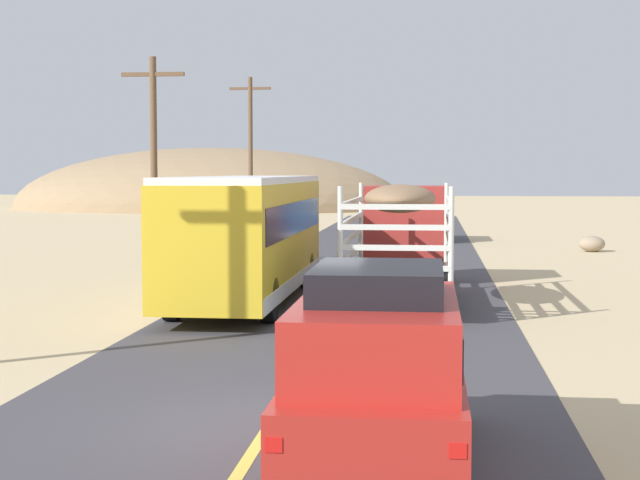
% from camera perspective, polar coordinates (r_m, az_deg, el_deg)
% --- Properties ---
extents(ground_plane, '(240.00, 240.00, 0.00)m').
position_cam_1_polar(ground_plane, '(12.89, -3.05, -11.04)').
color(ground_plane, '#CCB284').
extents(road_surface, '(8.00, 120.00, 0.02)m').
position_cam_1_polar(road_surface, '(12.89, -3.05, -11.00)').
color(road_surface, '#423F44').
rests_on(road_surface, ground).
extents(road_centre_line, '(0.16, 117.60, 0.00)m').
position_cam_1_polar(road_centre_line, '(12.89, -3.05, -10.95)').
color(road_centre_line, '#D8CC4C').
rests_on(road_centre_line, road_surface).
extents(suv_near, '(1.90, 4.62, 2.29)m').
position_cam_1_polar(suv_near, '(10.96, 3.46, -7.57)').
color(suv_near, '#B2261E').
rests_on(suv_near, road_surface).
extents(livestock_truck, '(2.53, 9.70, 3.02)m').
position_cam_1_polar(livestock_truck, '(27.14, 4.96, 0.75)').
color(livestock_truck, '#B2332D').
rests_on(livestock_truck, road_surface).
extents(bus, '(2.54, 10.00, 3.21)m').
position_cam_1_polar(bus, '(24.60, -4.30, 0.31)').
color(bus, gold).
rests_on(bus, road_surface).
extents(car_far, '(1.90, 4.62, 1.93)m').
position_cam_1_polar(car_far, '(46.76, 6.17, 1.28)').
color(car_far, '#264C8C').
rests_on(car_far, road_surface).
extents(power_pole_mid, '(2.20, 0.24, 7.28)m').
position_cam_1_polar(power_pole_mid, '(33.84, -9.80, 4.98)').
color(power_pole_mid, brown).
rests_on(power_pole_mid, ground).
extents(power_pole_far, '(2.20, 0.24, 8.31)m').
position_cam_1_polar(power_pole_far, '(51.37, -4.13, 5.30)').
color(power_pole_far, brown).
rests_on(power_pole_far, ground).
extents(boulder_mid_field, '(1.07, 0.94, 0.67)m').
position_cam_1_polar(boulder_mid_field, '(41.82, 15.78, -0.22)').
color(boulder_mid_field, gray).
rests_on(boulder_mid_field, ground).
extents(distant_hill, '(36.12, 24.90, 10.98)m').
position_cam_1_polar(distant_hill, '(88.48, -6.54, 1.89)').
color(distant_hill, '#997C5A').
rests_on(distant_hill, ground).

